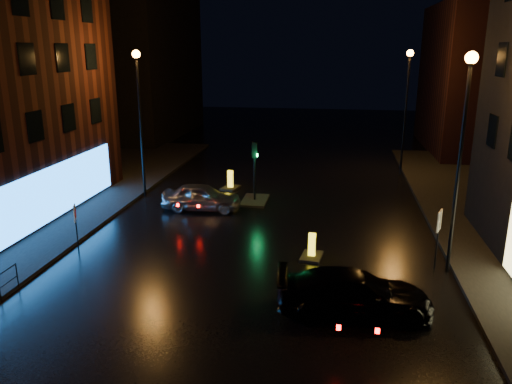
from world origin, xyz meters
TOP-DOWN VIEW (x-y plane):
  - ground at (0.00, 0.00)m, footprint 120.00×120.00m
  - building_far_left at (-16.00, 35.00)m, footprint 8.00×16.00m
  - building_far_right at (15.00, 32.00)m, footprint 8.00×14.00m
  - street_lamp_lfar at (-7.80, 14.00)m, footprint 0.44×0.44m
  - street_lamp_rnear at (7.80, 6.00)m, footprint 0.44×0.44m
  - street_lamp_rfar at (7.80, 22.00)m, footprint 0.44×0.44m
  - traffic_signal at (-1.20, 14.00)m, footprint 1.40×2.40m
  - silver_hatchback at (-3.79, 12.06)m, footprint 4.32×1.97m
  - dark_sedan at (4.07, 2.12)m, footprint 5.23×2.47m
  - bollard_near at (2.45, 6.51)m, footprint 0.98×1.33m
  - bollard_far at (-3.13, 16.40)m, footprint 1.16×1.50m
  - road_sign_left at (-7.51, 5.51)m, footprint 0.25×0.49m
  - road_sign_right at (7.32, 6.05)m, footprint 0.28×0.58m

SIDE VIEW (x-z plane):
  - ground at x=0.00m, z-range 0.00..0.00m
  - bollard_near at x=2.45m, z-range -0.30..0.78m
  - bollard_far at x=-3.13m, z-range -0.33..0.84m
  - traffic_signal at x=-1.20m, z-range -1.22..2.23m
  - silver_hatchback at x=-3.79m, z-range 0.00..1.44m
  - dark_sedan at x=4.07m, z-range 0.00..1.47m
  - road_sign_left at x=-7.51m, z-range 0.53..2.64m
  - road_sign_right at x=7.32m, z-range 0.62..3.10m
  - street_lamp_lfar at x=-7.80m, z-range 1.38..9.75m
  - street_lamp_rnear at x=7.80m, z-range 1.38..9.75m
  - street_lamp_rfar at x=7.80m, z-range 1.38..9.75m
  - building_far_right at x=15.00m, z-range 0.00..12.00m
  - building_far_left at x=-16.00m, z-range 0.00..14.00m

